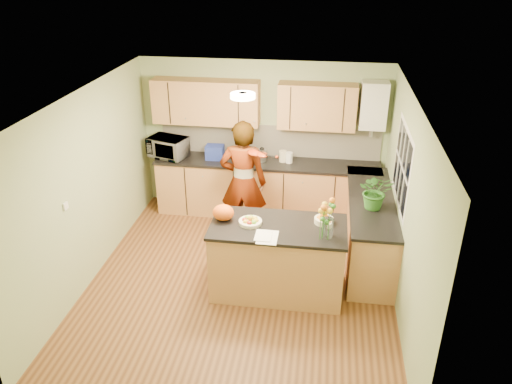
# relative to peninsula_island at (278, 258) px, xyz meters

# --- Properties ---
(floor) EXTENTS (4.50, 4.50, 0.00)m
(floor) POSITION_rel_peninsula_island_xyz_m (-0.50, 0.12, -0.48)
(floor) COLOR #573219
(floor) RESTS_ON ground
(ceiling) EXTENTS (4.00, 4.50, 0.02)m
(ceiling) POSITION_rel_peninsula_island_xyz_m (-0.50, 0.12, 2.02)
(ceiling) COLOR silver
(ceiling) RESTS_ON wall_back
(wall_back) EXTENTS (4.00, 0.02, 2.50)m
(wall_back) POSITION_rel_peninsula_island_xyz_m (-0.50, 2.37, 0.77)
(wall_back) COLOR #96AE7C
(wall_back) RESTS_ON floor
(wall_front) EXTENTS (4.00, 0.02, 2.50)m
(wall_front) POSITION_rel_peninsula_island_xyz_m (-0.50, -2.13, 0.77)
(wall_front) COLOR #96AE7C
(wall_front) RESTS_ON floor
(wall_left) EXTENTS (0.02, 4.50, 2.50)m
(wall_left) POSITION_rel_peninsula_island_xyz_m (-2.50, 0.12, 0.77)
(wall_left) COLOR #96AE7C
(wall_left) RESTS_ON floor
(wall_right) EXTENTS (0.02, 4.50, 2.50)m
(wall_right) POSITION_rel_peninsula_island_xyz_m (1.50, 0.12, 0.77)
(wall_right) COLOR #96AE7C
(wall_right) RESTS_ON floor
(back_counter) EXTENTS (3.64, 0.62, 0.94)m
(back_counter) POSITION_rel_peninsula_island_xyz_m (-0.40, 2.07, -0.01)
(back_counter) COLOR #A97243
(back_counter) RESTS_ON floor
(right_counter) EXTENTS (0.62, 2.24, 0.94)m
(right_counter) POSITION_rel_peninsula_island_xyz_m (1.20, 0.97, -0.01)
(right_counter) COLOR #A97243
(right_counter) RESTS_ON floor
(splashback) EXTENTS (3.60, 0.02, 0.52)m
(splashback) POSITION_rel_peninsula_island_xyz_m (-0.40, 2.36, 0.72)
(splashback) COLOR white
(splashback) RESTS_ON back_counter
(upper_cabinets) EXTENTS (3.20, 0.34, 0.70)m
(upper_cabinets) POSITION_rel_peninsula_island_xyz_m (-0.67, 2.20, 1.37)
(upper_cabinets) COLOR #A97243
(upper_cabinets) RESTS_ON wall_back
(boiler) EXTENTS (0.40, 0.30, 0.86)m
(boiler) POSITION_rel_peninsula_island_xyz_m (1.20, 2.21, 1.41)
(boiler) COLOR white
(boiler) RESTS_ON wall_back
(window_right) EXTENTS (0.01, 1.30, 1.05)m
(window_right) POSITION_rel_peninsula_island_xyz_m (1.49, 0.72, 1.07)
(window_right) COLOR white
(window_right) RESTS_ON wall_right
(light_switch) EXTENTS (0.02, 0.09, 0.09)m
(light_switch) POSITION_rel_peninsula_island_xyz_m (-2.48, -0.48, 0.82)
(light_switch) COLOR white
(light_switch) RESTS_ON wall_left
(ceiling_lamp) EXTENTS (0.30, 0.30, 0.07)m
(ceiling_lamp) POSITION_rel_peninsula_island_xyz_m (-0.50, 0.42, 1.98)
(ceiling_lamp) COLOR #FFEABF
(ceiling_lamp) RESTS_ON ceiling
(peninsula_island) EXTENTS (1.68, 0.86, 0.96)m
(peninsula_island) POSITION_rel_peninsula_island_xyz_m (0.00, 0.00, 0.00)
(peninsula_island) COLOR #A97243
(peninsula_island) RESTS_ON floor
(fruit_dish) EXTENTS (0.29, 0.29, 0.10)m
(fruit_dish) POSITION_rel_peninsula_island_xyz_m (-0.35, 0.00, 0.52)
(fruit_dish) COLOR beige
(fruit_dish) RESTS_ON peninsula_island
(orange_bowl) EXTENTS (0.24, 0.24, 0.14)m
(orange_bowl) POSITION_rel_peninsula_island_xyz_m (0.55, 0.15, 0.54)
(orange_bowl) COLOR beige
(orange_bowl) RESTS_ON peninsula_island
(flower_vase) EXTENTS (0.29, 0.29, 0.53)m
(flower_vase) POSITION_rel_peninsula_island_xyz_m (0.60, -0.18, 0.84)
(flower_vase) COLOR silver
(flower_vase) RESTS_ON peninsula_island
(orange_bag) EXTENTS (0.33, 0.30, 0.20)m
(orange_bag) POSITION_rel_peninsula_island_xyz_m (-0.70, 0.05, 0.58)
(orange_bag) COLOR #E05512
(orange_bag) RESTS_ON peninsula_island
(papers) EXTENTS (0.24, 0.33, 0.01)m
(papers) POSITION_rel_peninsula_island_xyz_m (-0.10, -0.30, 0.49)
(papers) COLOR white
(papers) RESTS_ON peninsula_island
(violinist) EXTENTS (0.69, 0.46, 1.89)m
(violinist) POSITION_rel_peninsula_island_xyz_m (-0.64, 1.22, 0.46)
(violinist) COLOR #E2A88A
(violinist) RESTS_ON floor
(violin) EXTENTS (0.59, 0.51, 0.15)m
(violin) POSITION_rel_peninsula_island_xyz_m (-0.44, 1.00, 1.03)
(violin) COLOR #511605
(violin) RESTS_ON violinist
(microwave) EXTENTS (0.70, 0.57, 0.33)m
(microwave) POSITION_rel_peninsula_island_xyz_m (-2.03, 2.04, 0.62)
(microwave) COLOR white
(microwave) RESTS_ON back_counter
(blue_box) EXTENTS (0.29, 0.22, 0.23)m
(blue_box) POSITION_rel_peninsula_island_xyz_m (-1.26, 2.07, 0.57)
(blue_box) COLOR #213297
(blue_box) RESTS_ON back_counter
(kettle) EXTENTS (0.15, 0.15, 0.28)m
(kettle) POSITION_rel_peninsula_island_xyz_m (-0.49, 2.09, 0.57)
(kettle) COLOR #B2B2B7
(kettle) RESTS_ON back_counter
(jar_cream) EXTENTS (0.14, 0.14, 0.18)m
(jar_cream) POSITION_rel_peninsula_island_xyz_m (-0.15, 2.11, 0.55)
(jar_cream) COLOR beige
(jar_cream) RESTS_ON back_counter
(jar_white) EXTENTS (0.14, 0.14, 0.17)m
(jar_white) POSITION_rel_peninsula_island_xyz_m (-0.04, 2.08, 0.54)
(jar_white) COLOR white
(jar_white) RESTS_ON back_counter
(potted_plant) EXTENTS (0.46, 0.40, 0.49)m
(potted_plant) POSITION_rel_peninsula_island_xyz_m (1.20, 0.69, 0.70)
(potted_plant) COLOR #307025
(potted_plant) RESTS_ON right_counter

